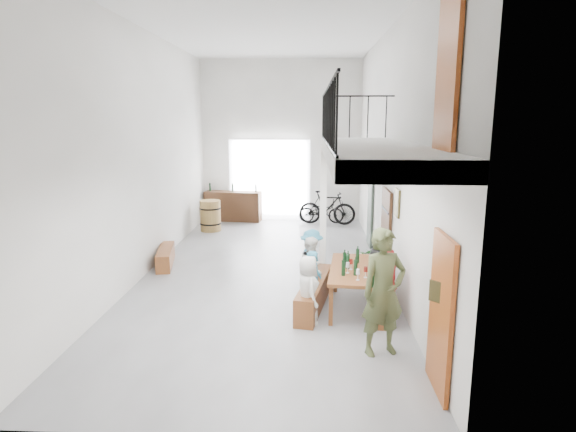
{
  "coord_description": "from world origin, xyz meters",
  "views": [
    {
      "loc": [
        1.0,
        -10.78,
        3.52
      ],
      "look_at": [
        0.54,
        -0.5,
        1.43
      ],
      "focal_mm": 30.0,
      "sensor_mm": 36.0,
      "label": 1
    }
  ],
  "objects_px": {
    "bench_inner": "(314,293)",
    "host_standing": "(383,292)",
    "side_bench": "(166,257)",
    "tasting_table": "(352,272)",
    "serving_counter": "(233,206)",
    "bicycle_near": "(321,211)",
    "oak_barrel": "(210,216)"
  },
  "relations": [
    {
      "from": "oak_barrel",
      "to": "host_standing",
      "type": "xyz_separation_m",
      "value": [
        4.26,
        -7.98,
        0.49
      ]
    },
    {
      "from": "oak_barrel",
      "to": "tasting_table",
      "type": "bearing_deg",
      "value": -57.63
    },
    {
      "from": "host_standing",
      "to": "bicycle_near",
      "type": "bearing_deg",
      "value": 73.56
    },
    {
      "from": "tasting_table",
      "to": "host_standing",
      "type": "height_order",
      "value": "host_standing"
    },
    {
      "from": "oak_barrel",
      "to": "bench_inner",
      "type": "bearing_deg",
      "value": -62.1
    },
    {
      "from": "bicycle_near",
      "to": "side_bench",
      "type": "bearing_deg",
      "value": 146.54
    },
    {
      "from": "bench_inner",
      "to": "side_bench",
      "type": "xyz_separation_m",
      "value": [
        -3.61,
        2.45,
        -0.04
      ]
    },
    {
      "from": "host_standing",
      "to": "side_bench",
      "type": "bearing_deg",
      "value": 116.37
    },
    {
      "from": "oak_barrel",
      "to": "side_bench",
      "type": "bearing_deg",
      "value": -95.54
    },
    {
      "from": "bench_inner",
      "to": "host_standing",
      "type": "xyz_separation_m",
      "value": [
        1.01,
        -1.84,
        0.72
      ]
    },
    {
      "from": "host_standing",
      "to": "serving_counter",
      "type": "bearing_deg",
      "value": 90.82
    },
    {
      "from": "tasting_table",
      "to": "bench_inner",
      "type": "relative_size",
      "value": 0.91
    },
    {
      "from": "side_bench",
      "to": "bench_inner",
      "type": "bearing_deg",
      "value": -34.1
    },
    {
      "from": "tasting_table",
      "to": "bicycle_near",
      "type": "bearing_deg",
      "value": 98.75
    },
    {
      "from": "bicycle_near",
      "to": "oak_barrel",
      "type": "bearing_deg",
      "value": 115.15
    },
    {
      "from": "bench_inner",
      "to": "host_standing",
      "type": "height_order",
      "value": "host_standing"
    },
    {
      "from": "side_bench",
      "to": "bicycle_near",
      "type": "relative_size",
      "value": 0.97
    },
    {
      "from": "side_bench",
      "to": "bicycle_near",
      "type": "distance_m",
      "value": 6.39
    },
    {
      "from": "side_bench",
      "to": "bicycle_near",
      "type": "xyz_separation_m",
      "value": [
        3.91,
        5.05,
        0.19
      ]
    },
    {
      "from": "bicycle_near",
      "to": "serving_counter",
      "type": "bearing_deg",
      "value": 90.12
    },
    {
      "from": "tasting_table",
      "to": "host_standing",
      "type": "xyz_separation_m",
      "value": [
        0.32,
        -1.76,
        0.27
      ]
    },
    {
      "from": "side_bench",
      "to": "host_standing",
      "type": "relative_size",
      "value": 0.77
    },
    {
      "from": "serving_counter",
      "to": "host_standing",
      "type": "relative_size",
      "value": 1.0
    },
    {
      "from": "tasting_table",
      "to": "side_bench",
      "type": "distance_m",
      "value": 5.01
    },
    {
      "from": "serving_counter",
      "to": "host_standing",
      "type": "distance_m",
      "value": 10.29
    },
    {
      "from": "tasting_table",
      "to": "host_standing",
      "type": "relative_size",
      "value": 1.03
    },
    {
      "from": "tasting_table",
      "to": "bench_inner",
      "type": "xyz_separation_m",
      "value": [
        -0.69,
        0.08,
        -0.45
      ]
    },
    {
      "from": "tasting_table",
      "to": "serving_counter",
      "type": "xyz_separation_m",
      "value": [
        -3.47,
        7.8,
        -0.19
      ]
    },
    {
      "from": "bench_inner",
      "to": "side_bench",
      "type": "height_order",
      "value": "bench_inner"
    },
    {
      "from": "oak_barrel",
      "to": "bicycle_near",
      "type": "distance_m",
      "value": 3.8
    },
    {
      "from": "host_standing",
      "to": "tasting_table",
      "type": "bearing_deg",
      "value": 79.42
    },
    {
      "from": "serving_counter",
      "to": "bicycle_near",
      "type": "height_order",
      "value": "serving_counter"
    }
  ]
}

